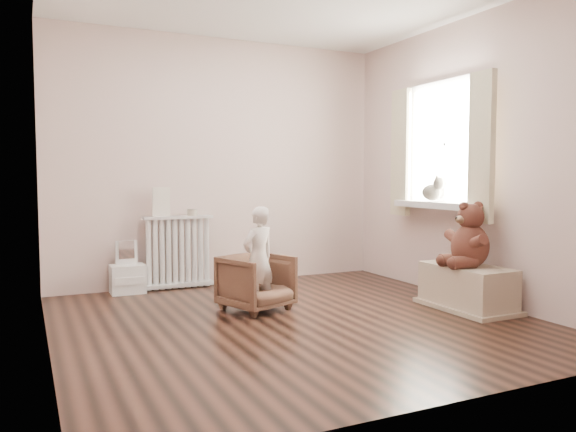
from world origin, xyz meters
name	(u,v)px	position (x,y,z in m)	size (l,w,h in m)	color
floor	(295,321)	(0.00, 0.00, 0.00)	(3.60, 3.60, 0.01)	black
back_wall	(221,162)	(0.00, 1.80, 1.30)	(3.60, 0.02, 2.60)	beige
front_wall	(457,144)	(0.00, -1.80, 1.30)	(3.60, 0.02, 2.60)	beige
left_wall	(43,152)	(-1.80, 0.00, 1.30)	(0.02, 3.60, 2.60)	beige
right_wall	(472,159)	(1.80, 0.00, 1.30)	(0.02, 3.60, 2.60)	beige
window	(446,144)	(1.76, 0.30, 1.45)	(0.03, 0.90, 1.10)	white
window_sill	(438,205)	(1.67, 0.30, 0.87)	(0.22, 1.10, 0.06)	silver
curtain_left	(482,148)	(1.65, -0.27, 1.39)	(0.06, 0.26, 1.30)	beige
curtain_right	(401,153)	(1.65, 0.87, 1.39)	(0.06, 0.26, 1.30)	beige
radiator	(178,250)	(-0.51, 1.68, 0.39)	(0.70, 0.13, 0.74)	silver
paper_doll	(161,202)	(-0.67, 1.68, 0.89)	(0.18, 0.02, 0.29)	beige
tin_a	(192,212)	(-0.36, 1.68, 0.77)	(0.11, 0.11, 0.06)	#A59E8C
toy_vanity	(127,265)	(-1.02, 1.65, 0.28)	(0.33, 0.23, 0.51)	silver
armchair	(256,282)	(-0.14, 0.46, 0.24)	(0.51, 0.52, 0.48)	brown
child	(258,258)	(-0.14, 0.41, 0.46)	(0.32, 0.21, 0.87)	white
toy_bench	(467,286)	(1.52, -0.27, 0.20)	(0.42, 0.80, 0.38)	#BAAA8E
teddy_bear	(470,232)	(1.51, -0.31, 0.67)	(0.45, 0.34, 0.55)	#3D1C15
plush_cat	(433,191)	(1.66, 0.37, 1.00)	(0.18, 0.29, 0.24)	gray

